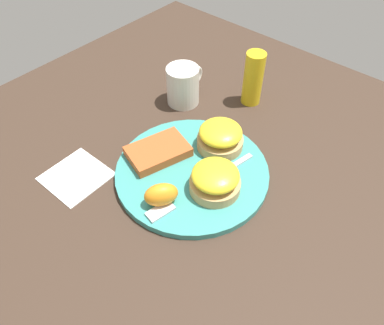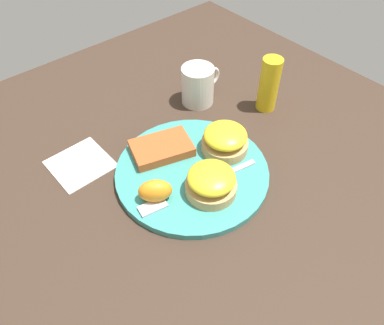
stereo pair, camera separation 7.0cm
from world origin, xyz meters
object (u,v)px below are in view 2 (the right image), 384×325
(sandwich_benedict_left, at_px, (211,182))
(condiment_bottle, at_px, (269,84))
(orange_wedge, at_px, (155,191))
(fork, at_px, (192,189))
(hashbrown_patty, at_px, (162,148))
(sandwich_benedict_right, at_px, (226,140))
(cup, at_px, (198,85))

(sandwich_benedict_left, xyz_separation_m, condiment_bottle, (0.27, 0.11, 0.02))
(sandwich_benedict_left, bearing_deg, orange_wedge, 149.18)
(orange_wedge, distance_m, fork, 0.07)
(sandwich_benedict_left, distance_m, fork, 0.04)
(sandwich_benedict_left, xyz_separation_m, hashbrown_patty, (-0.01, 0.14, -0.02))
(sandwich_benedict_right, distance_m, cup, 0.18)
(hashbrown_patty, bearing_deg, sandwich_benedict_right, -38.30)
(sandwich_benedict_right, height_order, cup, cup)
(sandwich_benedict_right, relative_size, cup, 0.90)
(hashbrown_patty, distance_m, orange_wedge, 0.12)
(sandwich_benedict_left, relative_size, orange_wedge, 1.55)
(fork, height_order, condiment_bottle, condiment_bottle)
(fork, xyz_separation_m, condiment_bottle, (0.30, 0.09, 0.05))
(hashbrown_patty, distance_m, fork, 0.12)
(hashbrown_patty, bearing_deg, cup, 27.17)
(sandwich_benedict_left, relative_size, hashbrown_patty, 0.80)
(sandwich_benedict_right, relative_size, condiment_bottle, 0.74)
(sandwich_benedict_left, relative_size, sandwich_benedict_right, 1.00)
(cup, height_order, condiment_bottle, condiment_bottle)
(orange_wedge, bearing_deg, cup, 34.72)
(condiment_bottle, bearing_deg, fork, -163.89)
(hashbrown_patty, bearing_deg, orange_wedge, -132.63)
(fork, distance_m, condiment_bottle, 0.31)
(cup, bearing_deg, condiment_bottle, -49.03)
(sandwich_benedict_left, bearing_deg, condiment_bottle, 21.88)
(cup, xyz_separation_m, condiment_bottle, (0.10, -0.12, 0.02))
(orange_wedge, bearing_deg, fork, -23.85)
(sandwich_benedict_right, height_order, orange_wedge, sandwich_benedict_right)
(orange_wedge, relative_size, fork, 0.25)
(sandwich_benedict_right, bearing_deg, condiment_bottle, 15.73)
(orange_wedge, relative_size, condiment_bottle, 0.48)
(hashbrown_patty, height_order, cup, cup)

